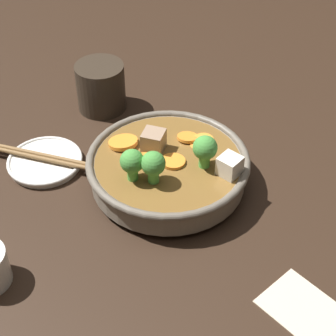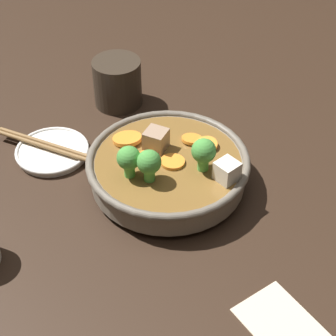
{
  "view_description": "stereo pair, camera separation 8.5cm",
  "coord_description": "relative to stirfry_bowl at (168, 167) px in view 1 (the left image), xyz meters",
  "views": [
    {
      "loc": [
        -0.6,
        0.21,
        0.59
      ],
      "look_at": [
        0.0,
        0.0,
        0.03
      ],
      "focal_mm": 60.0,
      "sensor_mm": 36.0,
      "label": 1
    },
    {
      "loc": [
        -0.62,
        0.13,
        0.59
      ],
      "look_at": [
        0.0,
        0.0,
        0.03
      ],
      "focal_mm": 60.0,
      "sensor_mm": 36.0,
      "label": 2
    }
  ],
  "objects": [
    {
      "name": "chopsticks_pair",
      "position": [
        0.11,
        0.17,
        -0.02
      ],
      "size": [
        0.14,
        0.18,
        0.01
      ],
      "color": "olive",
      "rests_on": "side_saucer"
    },
    {
      "name": "ground_plane",
      "position": [
        0.0,
        -0.0,
        -0.04
      ],
      "size": [
        3.0,
        3.0,
        0.0
      ],
      "primitive_type": "plane",
      "color": "black"
    },
    {
      "name": "stirfry_bowl",
      "position": [
        0.0,
        0.0,
        0.0
      ],
      "size": [
        0.25,
        0.25,
        0.1
      ],
      "color": "slate",
      "rests_on": "ground_plane"
    },
    {
      "name": "side_saucer",
      "position": [
        0.11,
        0.17,
        -0.03
      ],
      "size": [
        0.12,
        0.12,
        0.01
      ],
      "color": "white",
      "rests_on": "ground_plane"
    },
    {
      "name": "napkin",
      "position": [
        -0.28,
        -0.09,
        -0.03
      ],
      "size": [
        0.13,
        0.11,
        0.0
      ],
      "color": "beige",
      "rests_on": "ground_plane"
    },
    {
      "name": "dark_mug",
      "position": [
        0.24,
        0.04,
        0.01
      ],
      "size": [
        0.11,
        0.09,
        0.09
      ],
      "color": "#33281E",
      "rests_on": "ground_plane"
    }
  ]
}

